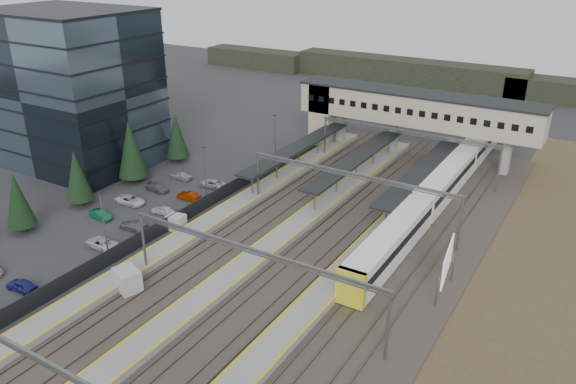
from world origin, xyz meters
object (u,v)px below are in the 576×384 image
Objects in this scene: relay_cabin_far at (176,222)px; train at (445,183)px; relay_cabin_near at (128,280)px; office_building at (71,88)px; footbridge at (400,109)px; billboard at (447,263)px.

train reaches higher than relay_cabin_far.
train reaches higher than relay_cabin_near.
footbridge is (43.70, 30.00, -4.26)m from office_building.
footbridge is 6.30× the size of billboard.
relay_cabin_near is 13.98m from relay_cabin_far.
billboard is at bearing -6.67° from office_building.
footbridge reaches higher than train.
billboard is at bearing 29.88° from relay_cabin_near.
relay_cabin_far is 37.76m from train.
train is at bearing 16.69° from office_building.
office_building reaches higher than billboard.
billboard reaches higher than relay_cabin_near.
relay_cabin_near is at bearing -34.07° from office_building.
billboard reaches higher than relay_cabin_far.
office_building is at bearing -145.53° from footbridge.
train is (12.30, -13.21, -5.75)m from footbridge.
relay_cabin_near is 32.75m from billboard.
footbridge is at bearing 71.39° from relay_cabin_far.
office_building is 59.31m from train.
billboard is (19.59, -37.40, -4.15)m from footbridge.
office_building reaches higher than train.
train is (21.01, 40.45, 0.97)m from relay_cabin_near.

